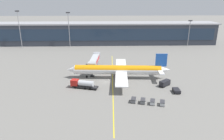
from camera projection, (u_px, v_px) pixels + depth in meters
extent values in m
plane|color=slate|center=(106.00, 82.00, 89.07)|extent=(700.00, 700.00, 0.00)
cube|color=yellow|center=(113.00, 80.00, 91.04)|extent=(2.26, 79.98, 0.01)
cube|color=#2D333D|center=(102.00, 34.00, 161.12)|extent=(171.40, 17.94, 15.10)
cube|color=#1E2D42|center=(101.00, 35.00, 152.33)|extent=(166.25, 0.16, 8.45)
cube|color=#99999E|center=(101.00, 23.00, 158.50)|extent=(174.82, 18.30, 1.00)
cylinder|color=white|center=(118.00, 70.00, 92.02)|extent=(38.40, 6.07, 3.77)
cylinder|color=orange|center=(118.00, 69.00, 91.91)|extent=(37.63, 5.87, 3.62)
cone|color=white|center=(72.00, 70.00, 92.60)|extent=(3.98, 3.80, 3.58)
cone|color=white|center=(165.00, 70.00, 91.32)|extent=(4.71, 3.47, 3.21)
cube|color=#1E51B2|center=(161.00, 60.00, 89.96)|extent=(4.92, 0.65, 5.66)
cube|color=white|center=(161.00, 72.00, 87.76)|extent=(2.36, 6.14, 0.24)
cube|color=white|center=(158.00, 67.00, 94.89)|extent=(2.36, 6.14, 0.24)
cube|color=white|center=(121.00, 79.00, 82.70)|extent=(5.76, 16.32, 0.40)
cube|color=white|center=(121.00, 64.00, 101.45)|extent=(5.76, 16.32, 0.40)
cylinder|color=#939399|center=(119.00, 79.00, 85.90)|extent=(3.02, 2.25, 2.07)
cylinder|color=#939399|center=(119.00, 68.00, 99.18)|extent=(3.02, 2.25, 2.07)
cylinder|color=black|center=(87.00, 77.00, 93.47)|extent=(1.02, 0.46, 1.00)
cylinder|color=slate|center=(87.00, 75.00, 93.17)|extent=(0.20, 0.20, 1.87)
cylinder|color=black|center=(123.00, 78.00, 91.42)|extent=(1.02, 0.46, 1.00)
cylinder|color=slate|center=(123.00, 76.00, 91.11)|extent=(0.20, 0.20, 1.87)
cylinder|color=black|center=(123.00, 76.00, 94.62)|extent=(1.02, 0.46, 1.00)
cylinder|color=slate|center=(123.00, 74.00, 94.32)|extent=(0.20, 0.20, 1.87)
cube|color=#B2B7BC|center=(94.00, 60.00, 102.00)|extent=(4.45, 17.57, 2.80)
cube|color=red|center=(95.00, 60.00, 102.00)|extent=(4.34, 14.81, 1.54)
cube|color=#9EA3A8|center=(92.00, 66.00, 93.80)|extent=(3.86, 3.49, 2.94)
cylinder|color=#4C4C51|center=(92.00, 72.00, 94.85)|extent=(0.70, 0.70, 3.66)
cube|color=#262628|center=(92.00, 76.00, 95.39)|extent=(1.95, 1.95, 0.30)
cylinder|color=gray|center=(97.00, 56.00, 110.20)|extent=(3.90, 3.90, 3.08)
cylinder|color=gray|center=(97.00, 61.00, 111.25)|extent=(1.80, 1.80, 3.66)
cube|color=#232326|center=(85.00, 87.00, 82.46)|extent=(10.31, 5.03, 0.50)
cube|color=#B21E19|center=(75.00, 83.00, 83.02)|extent=(3.36, 3.15, 2.50)
cube|color=black|center=(72.00, 81.00, 83.13)|extent=(0.76, 2.26, 1.12)
cylinder|color=#B7BABF|center=(86.00, 83.00, 81.96)|extent=(6.37, 3.69, 2.20)
cylinder|color=black|center=(75.00, 87.00, 82.29)|extent=(1.06, 0.60, 1.00)
cylinder|color=black|center=(78.00, 85.00, 84.48)|extent=(1.06, 0.60, 1.00)
cylinder|color=black|center=(85.00, 88.00, 81.38)|extent=(1.06, 0.60, 1.00)
cylinder|color=black|center=(87.00, 86.00, 83.57)|extent=(1.06, 0.60, 1.00)
cylinder|color=black|center=(90.00, 89.00, 80.92)|extent=(1.06, 0.60, 1.00)
cylinder|color=black|center=(92.00, 86.00, 83.11)|extent=(1.06, 0.60, 1.00)
cube|color=black|center=(176.00, 90.00, 78.74)|extent=(2.40, 3.86, 1.10)
cube|color=black|center=(176.00, 89.00, 79.57)|extent=(2.10, 1.38, 0.33)
cylinder|color=black|center=(173.00, 90.00, 80.17)|extent=(0.27, 0.61, 0.60)
cylinder|color=black|center=(178.00, 90.00, 80.18)|extent=(0.27, 0.61, 0.60)
cylinder|color=black|center=(175.00, 93.00, 77.65)|extent=(0.27, 0.61, 0.60)
cylinder|color=black|center=(180.00, 93.00, 77.66)|extent=(0.27, 0.61, 0.60)
cube|color=black|center=(165.00, 83.00, 84.56)|extent=(5.17, 4.84, 2.00)
cube|color=black|center=(163.00, 83.00, 83.65)|extent=(2.56, 2.57, 0.60)
cylinder|color=black|center=(164.00, 87.00, 83.11)|extent=(0.62, 0.58, 0.60)
cylinder|color=black|center=(160.00, 86.00, 84.44)|extent=(0.62, 0.58, 0.60)
cylinder|color=black|center=(169.00, 85.00, 85.33)|extent=(0.62, 0.58, 0.60)
cylinder|color=black|center=(165.00, 83.00, 86.66)|extent=(0.62, 0.58, 0.60)
cube|color=#595B60|center=(133.00, 100.00, 71.54)|extent=(2.12, 2.90, 1.10)
cube|color=#333338|center=(133.00, 98.00, 71.31)|extent=(2.16, 2.96, 0.10)
cylinder|color=black|center=(132.00, 100.00, 72.83)|extent=(0.21, 0.38, 0.36)
cylinder|color=black|center=(136.00, 100.00, 72.51)|extent=(0.21, 0.38, 0.36)
cylinder|color=black|center=(131.00, 103.00, 70.92)|extent=(0.21, 0.38, 0.36)
cylinder|color=black|center=(135.00, 103.00, 70.60)|extent=(0.21, 0.38, 0.36)
cube|color=#595B60|center=(143.00, 101.00, 70.84)|extent=(2.12, 2.90, 1.10)
cube|color=#333338|center=(143.00, 99.00, 70.61)|extent=(2.16, 2.96, 0.10)
cylinder|color=black|center=(141.00, 101.00, 72.14)|extent=(0.21, 0.38, 0.36)
cylinder|color=black|center=(145.00, 101.00, 71.82)|extent=(0.21, 0.38, 0.36)
cylinder|color=black|center=(140.00, 104.00, 70.23)|extent=(0.21, 0.38, 0.36)
cylinder|color=black|center=(145.00, 104.00, 69.90)|extent=(0.21, 0.38, 0.36)
cube|color=#B2B7BC|center=(152.00, 102.00, 70.15)|extent=(2.12, 2.90, 1.10)
cube|color=#333338|center=(153.00, 100.00, 69.92)|extent=(2.16, 2.96, 0.10)
cylinder|color=black|center=(150.00, 102.00, 71.45)|extent=(0.21, 0.38, 0.36)
cylinder|color=black|center=(155.00, 102.00, 71.12)|extent=(0.21, 0.38, 0.36)
cylinder|color=black|center=(150.00, 105.00, 69.53)|extent=(0.21, 0.38, 0.36)
cylinder|color=black|center=(154.00, 105.00, 69.21)|extent=(0.21, 0.38, 0.36)
cube|color=#B2B7BC|center=(162.00, 103.00, 69.46)|extent=(2.12, 2.90, 1.10)
cube|color=#333338|center=(162.00, 101.00, 69.23)|extent=(2.16, 2.96, 0.10)
cylinder|color=black|center=(160.00, 103.00, 70.75)|extent=(0.21, 0.38, 0.36)
cylinder|color=black|center=(164.00, 103.00, 70.43)|extent=(0.21, 0.38, 0.36)
cylinder|color=black|center=(160.00, 106.00, 68.84)|extent=(0.21, 0.38, 0.36)
cylinder|color=black|center=(164.00, 106.00, 68.51)|extent=(0.21, 0.38, 0.36)
cylinder|color=gray|center=(69.00, 31.00, 147.71)|extent=(0.44, 0.44, 23.78)
cube|color=#333338|center=(68.00, 13.00, 143.71)|extent=(2.80, 0.50, 0.80)
cylinder|color=gray|center=(20.00, 30.00, 146.55)|extent=(0.44, 0.44, 24.85)
cube|color=#333338|center=(17.00, 11.00, 142.37)|extent=(2.80, 0.50, 0.80)
cylinder|color=gray|center=(189.00, 34.00, 151.10)|extent=(0.44, 0.44, 18.09)
cube|color=#333338|center=(190.00, 21.00, 148.03)|extent=(2.80, 0.50, 0.80)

